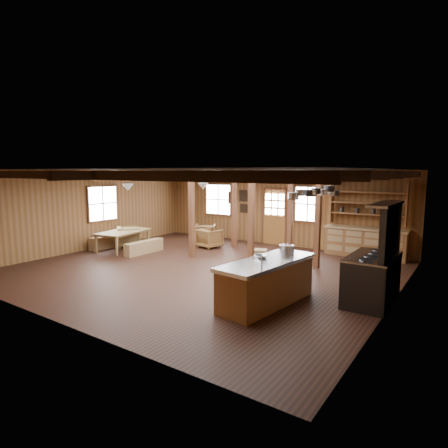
% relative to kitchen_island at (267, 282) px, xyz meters
% --- Properties ---
extents(room, '(10.04, 9.04, 2.84)m').
position_rel_kitchen_island_xyz_m(room, '(-2.83, 1.46, 0.92)').
color(room, black).
rests_on(room, ground).
extents(ceiling_joists, '(9.80, 8.82, 0.18)m').
position_rel_kitchen_island_xyz_m(ceiling_joists, '(-2.83, 1.64, 2.20)').
color(ceiling_joists, black).
rests_on(ceiling_joists, ceiling).
extents(timber_posts, '(3.95, 2.35, 2.80)m').
position_rel_kitchen_island_xyz_m(timber_posts, '(-2.31, 3.54, 0.92)').
color(timber_posts, '#4F2816').
rests_on(timber_posts, floor).
extents(back_door, '(1.02, 0.08, 2.15)m').
position_rel_kitchen_island_xyz_m(back_door, '(-2.83, 5.91, 0.40)').
color(back_door, brown).
rests_on(back_door, floor).
extents(window_back_left, '(1.32, 0.06, 1.32)m').
position_rel_kitchen_island_xyz_m(window_back_left, '(-5.43, 5.92, 1.12)').
color(window_back_left, white).
rests_on(window_back_left, wall_back).
extents(window_back_right, '(1.02, 0.06, 1.32)m').
position_rel_kitchen_island_xyz_m(window_back_right, '(-1.53, 5.92, 1.12)').
color(window_back_right, white).
rests_on(window_back_right, wall_back).
extents(window_left, '(0.14, 1.24, 1.32)m').
position_rel_kitchen_island_xyz_m(window_left, '(-7.79, 1.96, 1.12)').
color(window_left, white).
rests_on(window_left, wall_back).
extents(notice_boards, '(1.08, 0.03, 0.90)m').
position_rel_kitchen_island_xyz_m(notice_boards, '(-4.32, 5.92, 1.16)').
color(notice_boards, beige).
rests_on(notice_boards, wall_back).
extents(back_counter, '(2.55, 0.60, 2.45)m').
position_rel_kitchen_island_xyz_m(back_counter, '(0.57, 5.66, 0.12)').
color(back_counter, brown).
rests_on(back_counter, floor).
extents(pendant_lamps, '(1.86, 2.36, 0.66)m').
position_rel_kitchen_island_xyz_m(pendant_lamps, '(-5.08, 2.46, 1.77)').
color(pendant_lamps, '#2D2D2F').
rests_on(pendant_lamps, ceiling).
extents(pot_rack, '(0.40, 3.00, 0.45)m').
position_rel_kitchen_island_xyz_m(pot_rack, '(0.31, 1.78, 1.80)').
color(pot_rack, '#2D2D2F').
rests_on(pot_rack, ceiling).
extents(kitchen_island, '(1.17, 2.59, 1.20)m').
position_rel_kitchen_island_xyz_m(kitchen_island, '(0.00, 0.00, 0.00)').
color(kitchen_island, brown).
rests_on(kitchen_island, floor).
extents(step_stool, '(0.57, 0.50, 0.43)m').
position_rel_kitchen_island_xyz_m(step_stool, '(-1.83, 2.99, -0.26)').
color(step_stool, olive).
rests_on(step_stool, floor).
extents(commercial_range, '(0.89, 1.73, 2.13)m').
position_rel_kitchen_island_xyz_m(commercial_range, '(1.82, 1.34, 0.20)').
color(commercial_range, '#2D2D2F').
rests_on(commercial_range, floor).
extents(dining_table, '(1.38, 2.07, 0.67)m').
position_rel_kitchen_island_xyz_m(dining_table, '(-6.73, 1.99, -0.14)').
color(dining_table, olive).
rests_on(dining_table, floor).
extents(bench_wall, '(0.31, 1.66, 0.46)m').
position_rel_kitchen_island_xyz_m(bench_wall, '(-7.48, 1.99, -0.25)').
color(bench_wall, olive).
rests_on(bench_wall, floor).
extents(bench_aisle, '(0.29, 1.54, 0.42)m').
position_rel_kitchen_island_xyz_m(bench_aisle, '(-5.73, 1.99, -0.27)').
color(bench_aisle, olive).
rests_on(bench_aisle, floor).
extents(armchair_a, '(1.06, 1.07, 0.71)m').
position_rel_kitchen_island_xyz_m(armchair_a, '(-5.23, 4.75, -0.12)').
color(armchair_a, brown).
rests_on(armchair_a, floor).
extents(armchair_b, '(0.88, 0.90, 0.69)m').
position_rel_kitchen_island_xyz_m(armchair_b, '(-4.49, 4.04, -0.13)').
color(armchair_b, brown).
rests_on(armchair_b, floor).
extents(armchair_c, '(1.13, 1.14, 0.75)m').
position_rel_kitchen_island_xyz_m(armchair_c, '(-7.03, 2.46, -0.10)').
color(armchair_c, olive).
rests_on(armchair_c, floor).
extents(counter_pot, '(0.33, 0.33, 0.20)m').
position_rel_kitchen_island_xyz_m(counter_pot, '(0.07, 0.78, 0.56)').
color(counter_pot, silver).
rests_on(counter_pot, kitchen_island).
extents(bowl, '(0.37, 0.37, 0.07)m').
position_rel_kitchen_island_xyz_m(bowl, '(-0.20, 0.10, 0.50)').
color(bowl, silver).
rests_on(bowl, kitchen_island).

